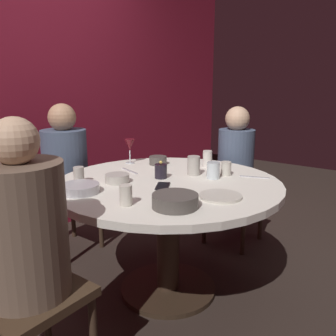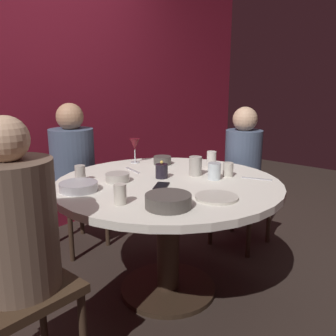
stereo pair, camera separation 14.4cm
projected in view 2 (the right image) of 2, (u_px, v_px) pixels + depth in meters
name	position (u px, v px, depth m)	size (l,w,h in m)	color
ground_plane	(168.00, 290.00, 2.28)	(8.00, 8.00, 0.00)	#2D231E
back_wall	(31.00, 81.00, 2.90)	(6.00, 0.10, 2.60)	maroon
dining_table	(168.00, 205.00, 2.15)	(1.34, 1.34, 0.72)	silver
seated_diner_left	(15.00, 229.00, 1.42)	(0.40, 0.40, 1.18)	#3F2D1E
seated_diner_back	(73.00, 160.00, 2.72)	(0.40, 0.40, 1.14)	#3F2D1E
seated_diner_right	(243.00, 161.00, 2.78)	(0.40, 0.40, 1.11)	#3F2D1E
candle_holder	(162.00, 171.00, 2.17)	(0.08, 0.08, 0.11)	black
wine_glass	(135.00, 145.00, 2.56)	(0.08, 0.08, 0.18)	silver
dinner_plate	(217.00, 197.00, 1.80)	(0.22, 0.22, 0.01)	beige
cell_phone	(161.00, 186.00, 2.00)	(0.07, 0.14, 0.01)	black
bowl_serving_large	(79.00, 187.00, 1.92)	(0.21, 0.21, 0.05)	#B7B7BC
bowl_salad_center	(118.00, 177.00, 2.10)	(0.14, 0.14, 0.05)	#B2ADA3
bowl_small_white	(162.00, 160.00, 2.53)	(0.12, 0.12, 0.06)	#4C4742
bowl_sauce_side	(168.00, 201.00, 1.67)	(0.22, 0.22, 0.06)	#4C4742
cup_near_candle	(228.00, 170.00, 2.21)	(0.06, 0.06, 0.09)	beige
cup_by_left_diner	(80.00, 173.00, 2.10)	(0.06, 0.06, 0.09)	#B2ADA3
cup_by_right_diner	(212.00, 159.00, 2.43)	(0.06, 0.06, 0.11)	silver
cup_center_front	(195.00, 166.00, 2.23)	(0.08, 0.08, 0.12)	#B2ADA3
cup_far_edge	(214.00, 171.00, 2.14)	(0.08, 0.08, 0.10)	silver
cup_beside_wine	(120.00, 194.00, 1.71)	(0.06, 0.06, 0.10)	beige
fork_near_plate	(133.00, 170.00, 2.36)	(0.02, 0.18, 0.01)	#B7B7BC
knife_near_plate	(257.00, 179.00, 2.15)	(0.02, 0.18, 0.01)	#B7B7BC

